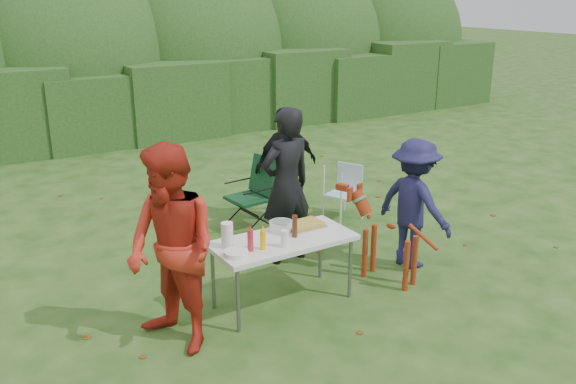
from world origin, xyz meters
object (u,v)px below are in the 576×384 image
person_cook (286,186)px  lawn_chair (343,192)px  ketchup_bottle (250,240)px  person_black_puffy (286,165)px  beer_bottle (295,226)px  dog (390,239)px  folding_table (283,243)px  child (414,204)px  paper_towel_roll (227,235)px  mustard_bottle (263,240)px  person_red_jacket (172,250)px  camping_chair (250,194)px

person_cook → lawn_chair: 1.78m
ketchup_bottle → person_cook: bearing=44.1°
person_black_puffy → beer_bottle: size_ratio=6.89×
person_black_puffy → dog: bearing=91.0°
folding_table → lawn_chair: lawn_chair is taller
child → beer_bottle: (-1.69, -0.01, 0.07)m
beer_bottle → paper_towel_roll: 0.73m
folding_table → dog: (1.30, -0.20, -0.18)m
child → dog: 0.62m
person_cook → mustard_bottle: person_cook is taller
person_red_jacket → ketchup_bottle: (0.84, 0.08, -0.12)m
dog → paper_towel_roll: (-1.89, 0.31, 0.36)m
child → lawn_chair: size_ratio=1.99×
folding_table → person_cook: (0.61, 0.92, 0.27)m
person_red_jacket → beer_bottle: (1.40, 0.14, -0.11)m
mustard_bottle → ketchup_bottle: bearing=165.2°
camping_chair → beer_bottle: bearing=68.0°
lawn_chair → paper_towel_roll: bearing=7.1°
mustard_bottle → beer_bottle: (0.44, 0.10, 0.02)m
child → paper_towel_roll: 2.41m
person_cook → person_red_jacket: bearing=25.6°
beer_bottle → dog: bearing=-8.6°
lawn_chair → mustard_bottle: 3.06m
camping_chair → mustard_bottle: 2.47m
person_red_jacket → mustard_bottle: bearing=76.0°
person_red_jacket → mustard_bottle: size_ratio=9.72×
person_cook → paper_towel_roll: bearing=29.6°
person_black_puffy → beer_bottle: bearing=62.3°
folding_table → child: (1.82, -0.01, 0.10)m
folding_table → person_red_jacket: person_red_jacket is taller
camping_chair → lawn_chair: camping_chair is taller
dog → ketchup_bottle: size_ratio=4.89×
person_cook → lawn_chair: bearing=-155.9°
camping_chair → ketchup_bottle: size_ratio=4.56×
dog → camping_chair: 2.35m
person_cook → person_black_puffy: bearing=-126.4°
camping_chair → paper_towel_roll: camping_chair is taller
person_cook → person_black_puffy: 1.40m
person_cook → ketchup_bottle: 1.46m
person_red_jacket → person_black_puffy: bearing=114.3°
dog → child: bearing=-88.5°
dog → camping_chair: bearing=-4.9°
lawn_chair → beer_bottle: beer_bottle is taller
paper_towel_roll → dog: bearing=-9.4°
mustard_bottle → beer_bottle: beer_bottle is taller
folding_table → beer_bottle: size_ratio=6.25×
dog → ketchup_bottle: (-1.74, 0.11, 0.34)m
folding_table → lawn_chair: (2.09, 1.72, -0.29)m
lawn_chair → person_cook: bearing=4.6°
person_red_jacket → camping_chair: (2.02, 2.25, -0.47)m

